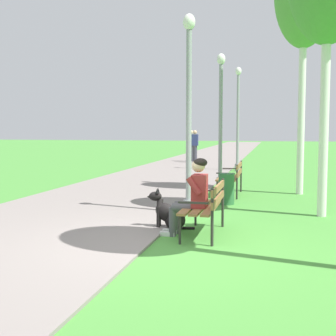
{
  "coord_description": "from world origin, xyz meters",
  "views": [
    {
      "loc": [
        1.56,
        -6.34,
        1.71
      ],
      "look_at": [
        -0.6,
        2.94,
        0.9
      ],
      "focal_mm": 49.37,
      "sensor_mm": 36.0,
      "label": 1
    }
  ],
  "objects_px": {
    "park_bench_near": "(207,204)",
    "lamp_post_far": "(238,118)",
    "litter_bin": "(226,189)",
    "pedestrian_distant": "(191,146)",
    "lamp_post_near": "(189,112)",
    "dog_black": "(169,214)",
    "lamp_post_mid": "(221,119)",
    "park_bench_mid": "(232,175)",
    "person_seated_on_near_bench": "(193,194)",
    "pedestrian_further_distant": "(195,146)"
  },
  "relations": [
    {
      "from": "park_bench_near",
      "to": "lamp_post_far",
      "type": "relative_size",
      "value": 0.36
    },
    {
      "from": "litter_bin",
      "to": "pedestrian_distant",
      "type": "relative_size",
      "value": 0.42
    },
    {
      "from": "litter_bin",
      "to": "pedestrian_distant",
      "type": "xyz_separation_m",
      "value": [
        -3.17,
        13.03,
        0.49
      ]
    },
    {
      "from": "lamp_post_near",
      "to": "pedestrian_distant",
      "type": "height_order",
      "value": "lamp_post_near"
    },
    {
      "from": "dog_black",
      "to": "lamp_post_mid",
      "type": "distance_m",
      "value": 6.06
    },
    {
      "from": "park_bench_mid",
      "to": "lamp_post_mid",
      "type": "bearing_deg",
      "value": 107.99
    },
    {
      "from": "person_seated_on_near_bench",
      "to": "lamp_post_far",
      "type": "height_order",
      "value": "lamp_post_far"
    },
    {
      "from": "person_seated_on_near_bench",
      "to": "lamp_post_far",
      "type": "relative_size",
      "value": 0.3
    },
    {
      "from": "person_seated_on_near_bench",
      "to": "dog_black",
      "type": "bearing_deg",
      "value": 139.24
    },
    {
      "from": "dog_black",
      "to": "pedestrian_further_distant",
      "type": "height_order",
      "value": "pedestrian_further_distant"
    },
    {
      "from": "litter_bin",
      "to": "lamp_post_far",
      "type": "bearing_deg",
      "value": 92.9
    },
    {
      "from": "litter_bin",
      "to": "person_seated_on_near_bench",
      "type": "bearing_deg",
      "value": -93.51
    },
    {
      "from": "person_seated_on_near_bench",
      "to": "pedestrian_further_distant",
      "type": "xyz_separation_m",
      "value": [
        -2.65,
        15.58,
        0.16
      ]
    },
    {
      "from": "lamp_post_far",
      "to": "park_bench_near",
      "type": "bearing_deg",
      "value": -87.85
    },
    {
      "from": "dog_black",
      "to": "litter_bin",
      "type": "distance_m",
      "value": 2.92
    },
    {
      "from": "lamp_post_mid",
      "to": "pedestrian_distant",
      "type": "relative_size",
      "value": 2.34
    },
    {
      "from": "person_seated_on_near_bench",
      "to": "lamp_post_far",
      "type": "distance_m",
      "value": 11.75
    },
    {
      "from": "person_seated_on_near_bench",
      "to": "dog_black",
      "type": "relative_size",
      "value": 1.5
    },
    {
      "from": "park_bench_near",
      "to": "lamp_post_far",
      "type": "height_order",
      "value": "lamp_post_far"
    },
    {
      "from": "pedestrian_distant",
      "to": "pedestrian_further_distant",
      "type": "distance_m",
      "value": 0.78
    },
    {
      "from": "lamp_post_near",
      "to": "lamp_post_far",
      "type": "bearing_deg",
      "value": 88.95
    },
    {
      "from": "park_bench_near",
      "to": "lamp_post_mid",
      "type": "bearing_deg",
      "value": 94.67
    },
    {
      "from": "park_bench_near",
      "to": "pedestrian_further_distant",
      "type": "height_order",
      "value": "pedestrian_further_distant"
    },
    {
      "from": "pedestrian_distant",
      "to": "pedestrian_further_distant",
      "type": "height_order",
      "value": "same"
    },
    {
      "from": "park_bench_mid",
      "to": "person_seated_on_near_bench",
      "type": "height_order",
      "value": "person_seated_on_near_bench"
    },
    {
      "from": "park_bench_mid",
      "to": "litter_bin",
      "type": "height_order",
      "value": "park_bench_mid"
    },
    {
      "from": "park_bench_mid",
      "to": "lamp_post_far",
      "type": "height_order",
      "value": "lamp_post_far"
    },
    {
      "from": "lamp_post_far",
      "to": "park_bench_mid",
      "type": "bearing_deg",
      "value": -86.55
    },
    {
      "from": "pedestrian_distant",
      "to": "pedestrian_further_distant",
      "type": "bearing_deg",
      "value": -65.92
    },
    {
      "from": "dog_black",
      "to": "pedestrian_further_distant",
      "type": "xyz_separation_m",
      "value": [
        -2.16,
        15.16,
        0.58
      ]
    },
    {
      "from": "pedestrian_further_distant",
      "to": "lamp_post_mid",
      "type": "bearing_deg",
      "value": -75.87
    },
    {
      "from": "dog_black",
      "to": "lamp_post_near",
      "type": "xyz_separation_m",
      "value": [
        0.08,
        1.39,
        1.78
      ]
    },
    {
      "from": "person_seated_on_near_bench",
      "to": "pedestrian_distant",
      "type": "bearing_deg",
      "value": 100.32
    },
    {
      "from": "lamp_post_near",
      "to": "lamp_post_mid",
      "type": "xyz_separation_m",
      "value": [
        0.11,
        4.41,
        -0.04
      ]
    },
    {
      "from": "person_seated_on_near_bench",
      "to": "pedestrian_further_distant",
      "type": "height_order",
      "value": "pedestrian_further_distant"
    },
    {
      "from": "park_bench_near",
      "to": "person_seated_on_near_bench",
      "type": "bearing_deg",
      "value": -150.51
    },
    {
      "from": "park_bench_near",
      "to": "litter_bin",
      "type": "height_order",
      "value": "park_bench_near"
    },
    {
      "from": "lamp_post_mid",
      "to": "pedestrian_distant",
      "type": "height_order",
      "value": "lamp_post_mid"
    },
    {
      "from": "person_seated_on_near_bench",
      "to": "dog_black",
      "type": "height_order",
      "value": "person_seated_on_near_bench"
    },
    {
      "from": "person_seated_on_near_bench",
      "to": "pedestrian_further_distant",
      "type": "bearing_deg",
      "value": 99.65
    },
    {
      "from": "dog_black",
      "to": "person_seated_on_near_bench",
      "type": "bearing_deg",
      "value": -40.76
    },
    {
      "from": "litter_bin",
      "to": "park_bench_near",
      "type": "bearing_deg",
      "value": -89.87
    },
    {
      "from": "dog_black",
      "to": "pedestrian_further_distant",
      "type": "distance_m",
      "value": 15.32
    },
    {
      "from": "lamp_post_mid",
      "to": "pedestrian_further_distant",
      "type": "distance_m",
      "value": 9.72
    },
    {
      "from": "park_bench_mid",
      "to": "dog_black",
      "type": "bearing_deg",
      "value": -98.93
    },
    {
      "from": "dog_black",
      "to": "park_bench_mid",
      "type": "bearing_deg",
      "value": 81.07
    },
    {
      "from": "park_bench_near",
      "to": "pedestrian_distant",
      "type": "bearing_deg",
      "value": 101.1
    },
    {
      "from": "park_bench_mid",
      "to": "lamp_post_far",
      "type": "bearing_deg",
      "value": 93.45
    },
    {
      "from": "lamp_post_mid",
      "to": "lamp_post_far",
      "type": "bearing_deg",
      "value": 89.31
    },
    {
      "from": "pedestrian_distant",
      "to": "dog_black",
      "type": "bearing_deg",
      "value": -81.12
    }
  ]
}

